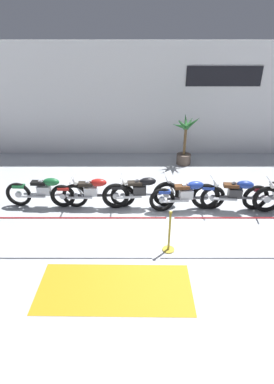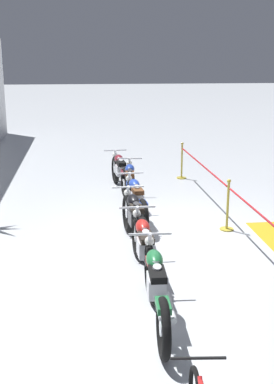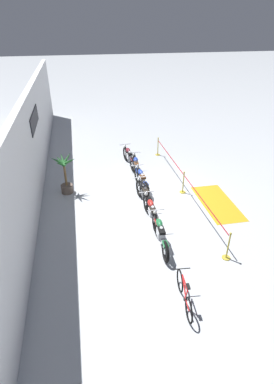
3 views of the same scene
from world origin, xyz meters
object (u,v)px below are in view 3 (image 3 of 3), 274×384
Objects in this scene: motorcycle_maroon_5 at (129,157)px; motorcycle_blue_4 at (136,167)px; bicycle at (184,294)px; motorcycle_blue_3 at (142,180)px; motorcycle_green_0 at (160,233)px; stanchion_mid_left at (183,185)px; floor_banner at (217,203)px; stanchion_far_left at (195,193)px; motorcycle_red_1 at (152,213)px; motorcycle_black_2 at (144,194)px; potted_palm_left_of_row at (65,175)px; stanchion_mid_right at (158,149)px.

motorcycle_blue_4 is at bearing -174.80° from motorcycle_maroon_5.
motorcycle_blue_3 is at bearing -1.93° from bicycle.
stanchion_mid_left is (3.27, -1.97, -0.12)m from motorcycle_green_0.
motorcycle_blue_4 reaches higher than motorcycle_blue_3.
motorcycle_maroon_5 is at bearing 29.25° from stanchion_mid_left.
floor_banner is (2.11, -3.14, -0.47)m from motorcycle_green_0.
motorcycle_green_0 is 0.27× the size of stanchion_far_left.
motorcycle_blue_3 is at bearing -3.83° from motorcycle_red_1.
potted_palm_left_of_row reaches higher than motorcycle_black_2.
bicycle is (-5.24, 0.05, -0.11)m from motorcycle_black_2.
potted_palm_left_of_row reaches higher than bicycle.
motorcycle_blue_4 is 1.32m from motorcycle_maroon_5.
motorcycle_blue_4 is 2.33× the size of stanchion_mid_left.
motorcycle_black_2 reaches higher than floor_banner.
motorcycle_green_0 is at bearing 148.96° from stanchion_mid_left.
motorcycle_black_2 reaches higher than motorcycle_red_1.
floor_banner is (-5.55, -1.17, -0.35)m from stanchion_mid_right.
floor_banner is at bearing -34.00° from bicycle.
motorcycle_black_2 is at bearing 175.98° from motorcycle_blue_4.
motorcycle_blue_4 is at bearing -73.90° from potted_palm_left_of_row.
motorcycle_blue_3 reaches higher than floor_banner.
stanchion_mid_left is (0.60, -1.93, -0.12)m from motorcycle_black_2.
motorcycle_blue_3 is 6.53m from bicycle.
motorcycle_maroon_5 is 0.26× the size of stanchion_far_left.
motorcycle_blue_3 is 1.90m from stanchion_mid_left.
motorcycle_blue_4 reaches higher than floor_banner.
motorcycle_blue_4 is 2.33× the size of stanchion_mid_right.
stanchion_far_left is (-2.39, -5.13, -0.18)m from potted_palm_left_of_row.
motorcycle_blue_3 is at bearing 179.33° from motorcycle_blue_4.
potted_palm_left_of_row reaches higher than motorcycle_green_0.
motorcycle_blue_3 is 0.94× the size of motorcycle_maroon_5.
motorcycle_black_2 is 1.29m from motorcycle_blue_3.
motorcycle_red_1 is 2.76m from stanchion_mid_left.
stanchion_far_left reaches higher than bicycle.
motorcycle_red_1 is 4.40m from potted_palm_left_of_row.
stanchion_mid_left is at bearing -44.70° from motorcycle_red_1.
bicycle is at bearing 156.15° from stanchion_far_left.
motorcycle_green_0 is 1.31m from motorcycle_red_1.
bicycle is (-7.86, 0.24, -0.12)m from motorcycle_blue_4.
stanchion_far_left reaches higher than motorcycle_maroon_5.
stanchion_far_left is 8.38× the size of stanchion_mid_right.
motorcycle_blue_3 is 1.33m from motorcycle_blue_4.
motorcycle_black_2 is at bearing -0.79° from motorcycle_green_0.
potted_palm_left_of_row reaches higher than stanchion_far_left.
motorcycle_blue_4 reaches higher than bicycle.
floor_banner is (0.80, -3.11, -0.45)m from motorcycle_red_1.
motorcycle_red_1 is at bearing -1.20° from motorcycle_green_0.
stanchion_mid_left is at bearing 46.01° from floor_banner.
bicycle is 1.60× the size of stanchion_mid_right.
motorcycle_blue_4 is (3.98, -0.19, 0.03)m from motorcycle_red_1.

